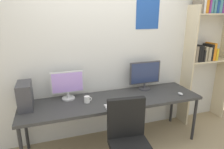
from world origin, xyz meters
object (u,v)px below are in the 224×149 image
(monitor_right, at_px, (145,74))
(keyboard_main, at_px, (119,105))
(pc_tower, at_px, (25,96))
(computer_mouse, at_px, (180,94))
(coffee_mug, at_px, (87,99))
(monitor_left, at_px, (68,84))
(desk, at_px, (113,102))
(bookshelf, at_px, (209,41))

(monitor_right, relative_size, keyboard_main, 1.37)
(monitor_right, distance_m, pc_tower, 1.75)
(monitor_right, xyz_separation_m, keyboard_main, (-0.60, -0.44, -0.24))
(computer_mouse, relative_size, coffee_mug, 0.91)
(monitor_left, bearing_deg, desk, -19.48)
(monitor_left, xyz_separation_m, keyboard_main, (0.60, -0.44, -0.21))
(pc_tower, bearing_deg, computer_mouse, -7.15)
(desk, distance_m, bookshelf, 1.95)
(monitor_left, bearing_deg, pc_tower, -168.38)
(bookshelf, xyz_separation_m, keyboard_main, (-1.78, -0.46, -0.71))
(monitor_right, height_order, coffee_mug, monitor_right)
(monitor_left, distance_m, keyboard_main, 0.77)
(monitor_right, xyz_separation_m, computer_mouse, (0.41, -0.38, -0.23))
(bookshelf, distance_m, pc_tower, 2.98)
(bookshelf, height_order, computer_mouse, bookshelf)
(monitor_left, relative_size, pc_tower, 1.33)
(monitor_left, relative_size, monitor_right, 0.89)
(keyboard_main, bearing_deg, bookshelf, 14.45)
(monitor_right, relative_size, computer_mouse, 5.32)
(bookshelf, xyz_separation_m, monitor_right, (-1.18, -0.02, -0.47))
(bookshelf, relative_size, coffee_mug, 20.79)
(pc_tower, distance_m, keyboard_main, 1.20)
(desk, relative_size, keyboard_main, 6.82)
(desk, xyz_separation_m, bookshelf, (1.78, 0.23, 0.76))
(coffee_mug, bearing_deg, desk, -0.97)
(monitor_left, relative_size, coffee_mug, 4.28)
(monitor_right, bearing_deg, coffee_mug, -168.02)
(desk, bearing_deg, pc_tower, 175.01)
(coffee_mug, bearing_deg, bookshelf, 5.92)
(bookshelf, distance_m, computer_mouse, 1.12)
(monitor_right, bearing_deg, pc_tower, -176.32)
(pc_tower, xyz_separation_m, keyboard_main, (1.15, -0.33, -0.16))
(pc_tower, xyz_separation_m, computer_mouse, (2.15, -0.27, -0.15))
(computer_mouse, bearing_deg, coffee_mug, 172.72)
(bookshelf, bearing_deg, monitor_left, -179.58)
(desk, bearing_deg, coffee_mug, 179.03)
(bookshelf, bearing_deg, pc_tower, -177.46)
(bookshelf, bearing_deg, computer_mouse, -152.84)
(bookshelf, height_order, pc_tower, bookshelf)
(desk, relative_size, bookshelf, 1.15)
(monitor_right, distance_m, coffee_mug, 1.01)
(keyboard_main, bearing_deg, monitor_left, 143.61)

